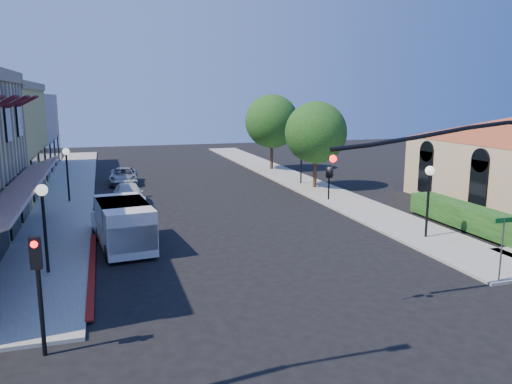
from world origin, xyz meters
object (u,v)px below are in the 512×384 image
object	(u,v)px
secondary_signal	(38,274)
street_tree_b	(272,121)
white_van	(124,222)
street_tree_a	(316,133)
parked_car_c	(129,194)
signal_mast_arm	(485,179)
lamppost_left_far	(67,161)
parked_car_d	(124,176)
lamppost_right_far	(301,150)
lamppost_left_near	(43,206)
lamppost_right_near	(429,183)
parked_car_a	(137,228)
street_name_sign	(503,239)
parked_car_b	(108,224)

from	to	relation	value
secondary_signal	street_tree_b	bearing A→B (deg)	61.23
white_van	secondary_signal	bearing A→B (deg)	-105.09
street_tree_a	parked_car_c	world-z (taller)	street_tree_a
signal_mast_arm	parked_car_c	size ratio (longest dim) A/B	1.83
lamppost_left_far	white_van	world-z (taller)	lamppost_left_far
parked_car_d	white_van	bearing A→B (deg)	-88.51
lamppost_right_far	white_van	bearing A→B (deg)	-136.45
secondary_signal	lamppost_right_far	world-z (taller)	lamppost_right_far
lamppost_left_near	parked_car_c	bearing A→B (deg)	73.40
lamppost_right_near	lamppost_left_near	bearing A→B (deg)	180.00
parked_car_d	parked_car_a	bearing A→B (deg)	-86.52
signal_mast_arm	lamppost_left_far	bearing A→B (deg)	125.00
parked_car_a	parked_car_d	world-z (taller)	parked_car_d
signal_mast_arm	street_name_sign	distance (m)	2.98
secondary_signal	parked_car_b	distance (m)	11.91
street_tree_a	signal_mast_arm	bearing A→B (deg)	-98.17
secondary_signal	parked_car_d	distance (m)	27.11
lamppost_right_far	white_van	distance (m)	19.37
signal_mast_arm	parked_car_b	distance (m)	17.06
street_tree_a	white_van	distance (m)	18.46
parked_car_c	signal_mast_arm	bearing A→B (deg)	-62.68
lamppost_left_far	parked_car_c	distance (m)	4.54
street_tree_b	street_tree_a	bearing A→B (deg)	-90.00
street_name_sign	parked_car_d	distance (m)	28.85
street_tree_b	lamppost_right_far	distance (m)	8.21
lamppost_left_near	lamppost_left_far	bearing A→B (deg)	90.00
secondary_signal	street_name_sign	distance (m)	15.53
street_name_sign	parked_car_d	xyz separation A→B (m)	(-12.30, 26.07, -1.06)
lamppost_right_near	parked_car_b	bearing A→B (deg)	161.04
street_tree_b	lamppost_right_far	world-z (taller)	street_tree_b
lamppost_left_far	parked_car_d	size ratio (longest dim) A/B	0.78
street_tree_a	parked_car_d	xyz separation A→B (m)	(-13.60, 6.27, -3.56)
secondary_signal	lamppost_right_far	distance (m)	27.98
lamppost_right_far	parked_car_a	bearing A→B (deg)	-138.11
street_name_sign	white_van	xyz separation A→B (m)	(-12.99, 8.50, -0.47)
white_van	parked_car_d	distance (m)	17.60
street_tree_a	street_tree_b	bearing A→B (deg)	90.00
lamppost_left_near	parked_car_a	xyz separation A→B (m)	(3.62, 4.00, -2.14)
street_tree_b	secondary_signal	distance (m)	34.97
signal_mast_arm	lamppost_left_far	distance (m)	25.07
lamppost_right_near	parked_car_a	distance (m)	14.13
lamppost_left_near	parked_car_c	distance (m)	13.12
street_tree_b	secondary_signal	size ratio (longest dim) A/B	2.11
lamppost_left_far	parked_car_a	xyz separation A→B (m)	(3.62, -10.00, -2.14)
parked_car_a	parked_car_b	world-z (taller)	parked_car_a
street_tree_a	parked_car_d	world-z (taller)	street_tree_a
white_van	parked_car_c	size ratio (longest dim) A/B	1.14
lamppost_left_near	parked_car_d	world-z (taller)	lamppost_left_near
street_tree_b	signal_mast_arm	world-z (taller)	street_tree_b
lamppost_left_near	parked_car_c	xyz separation A→B (m)	(3.70, 12.41, -2.10)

